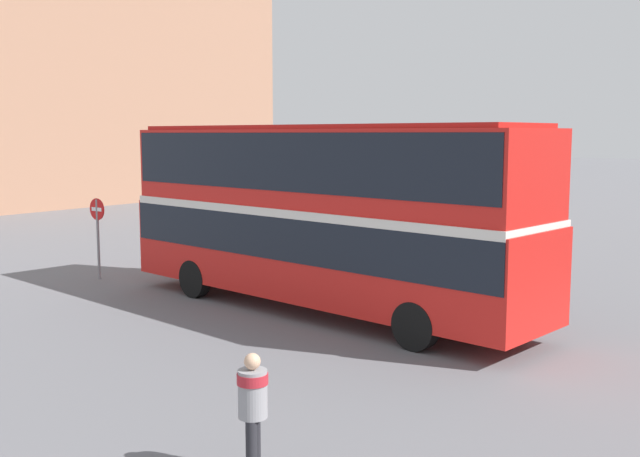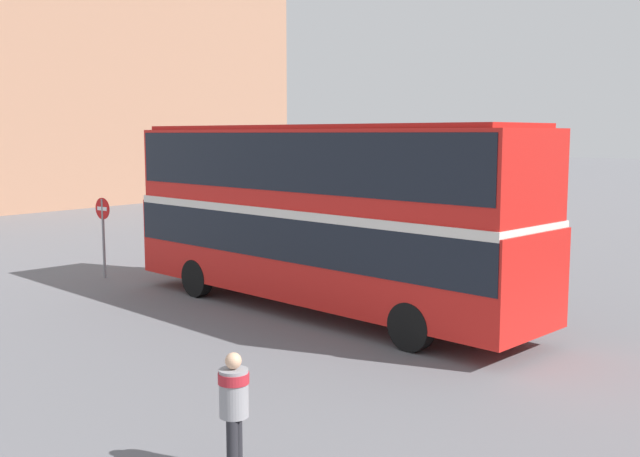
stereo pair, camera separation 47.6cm
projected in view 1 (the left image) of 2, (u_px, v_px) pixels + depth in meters
ground_plane at (319, 307)px, 18.49m from camera, size 240.00×240.00×0.00m
building_row_left at (55, 79)px, 46.82m from camera, size 10.63×30.43×15.32m
double_decker_bus at (320, 206)px, 17.79m from camera, size 11.64×3.88×4.46m
pedestrian_foreground at (253, 401)px, 9.25m from camera, size 0.54×0.54×1.58m
parked_car_kerb_near at (241, 210)px, 33.82m from camera, size 4.44×2.79×1.66m
parked_car_side_street at (261, 226)px, 28.51m from camera, size 4.26×1.95×1.46m
no_entry_sign at (98, 225)px, 21.88m from camera, size 0.64×0.08×2.39m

